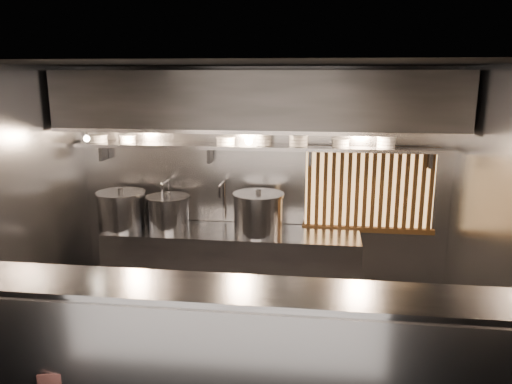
% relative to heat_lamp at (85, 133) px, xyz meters
% --- Properties ---
extents(floor, '(4.50, 4.50, 0.00)m').
position_rel_heat_lamp_xyz_m(floor, '(1.90, -0.85, -2.07)').
color(floor, black).
rests_on(floor, ground).
extents(ceiling, '(4.50, 4.50, 0.00)m').
position_rel_heat_lamp_xyz_m(ceiling, '(1.90, -0.85, 0.73)').
color(ceiling, black).
rests_on(ceiling, wall_back).
extents(wall_back, '(4.50, 0.00, 4.50)m').
position_rel_heat_lamp_xyz_m(wall_back, '(1.90, 0.65, -0.67)').
color(wall_back, gray).
rests_on(wall_back, floor).
extents(wall_left, '(0.00, 3.00, 3.00)m').
position_rel_heat_lamp_xyz_m(wall_left, '(-0.35, -0.85, -0.67)').
color(wall_left, gray).
rests_on(wall_left, floor).
extents(wall_right, '(0.00, 3.00, 3.00)m').
position_rel_heat_lamp_xyz_m(wall_right, '(4.15, -0.85, -0.67)').
color(wall_right, gray).
rests_on(wall_right, floor).
extents(serving_counter, '(4.50, 0.56, 1.13)m').
position_rel_heat_lamp_xyz_m(serving_counter, '(1.90, -1.81, -1.50)').
color(serving_counter, '#95959A').
rests_on(serving_counter, floor).
extents(cooking_bench, '(3.00, 0.70, 0.90)m').
position_rel_heat_lamp_xyz_m(cooking_bench, '(1.60, 0.28, -1.62)').
color(cooking_bench, '#95959A').
rests_on(cooking_bench, floor).
extents(bowl_shelf, '(4.40, 0.34, 0.04)m').
position_rel_heat_lamp_xyz_m(bowl_shelf, '(1.90, 0.47, -0.19)').
color(bowl_shelf, '#95959A').
rests_on(bowl_shelf, wall_back).
extents(exhaust_hood, '(4.40, 0.81, 0.65)m').
position_rel_heat_lamp_xyz_m(exhaust_hood, '(1.90, 0.25, 0.36)').
color(exhaust_hood, '#2D2D30').
rests_on(exhaust_hood, ceiling).
extents(wood_screen, '(1.56, 0.09, 1.04)m').
position_rel_heat_lamp_xyz_m(wood_screen, '(3.20, 0.60, -0.69)').
color(wood_screen, '#FFC172').
rests_on(wood_screen, wall_back).
extents(faucet_left, '(0.04, 0.30, 0.50)m').
position_rel_heat_lamp_xyz_m(faucet_left, '(0.75, 0.52, -0.76)').
color(faucet_left, silver).
rests_on(faucet_left, wall_back).
extents(faucet_right, '(0.04, 0.30, 0.50)m').
position_rel_heat_lamp_xyz_m(faucet_right, '(1.45, 0.52, -0.76)').
color(faucet_right, silver).
rests_on(faucet_right, wall_back).
extents(heat_lamp, '(0.25, 0.35, 0.20)m').
position_rel_heat_lamp_xyz_m(heat_lamp, '(0.00, 0.00, 0.00)').
color(heat_lamp, '#95959A').
rests_on(heat_lamp, exhaust_hood).
extents(pendant_bulb, '(0.09, 0.09, 0.19)m').
position_rel_heat_lamp_xyz_m(pendant_bulb, '(1.80, 0.35, -0.11)').
color(pendant_bulb, '#2D2D30').
rests_on(pendant_bulb, exhaust_hood).
extents(stock_pot_left, '(0.70, 0.70, 0.48)m').
position_rel_heat_lamp_xyz_m(stock_pot_left, '(0.26, 0.26, -0.94)').
color(stock_pot_left, '#95959A').
rests_on(stock_pot_left, cooking_bench).
extents(stock_pot_mid, '(0.58, 0.58, 0.44)m').
position_rel_heat_lamp_xyz_m(stock_pot_mid, '(0.83, 0.30, -0.97)').
color(stock_pot_mid, '#95959A').
rests_on(stock_pot_mid, cooking_bench).
extents(stock_pot_right, '(0.79, 0.79, 0.52)m').
position_rel_heat_lamp_xyz_m(stock_pot_right, '(1.92, 0.26, -0.93)').
color(stock_pot_right, '#95959A').
rests_on(stock_pot_right, cooking_bench).
extents(bowl_stack_0, '(0.23, 0.23, 0.09)m').
position_rel_heat_lamp_xyz_m(bowl_stack_0, '(-0.07, 0.47, -0.12)').
color(bowl_stack_0, white).
rests_on(bowl_stack_0, bowl_shelf).
extents(bowl_stack_1, '(0.20, 0.20, 0.09)m').
position_rel_heat_lamp_xyz_m(bowl_stack_1, '(0.31, 0.47, -0.12)').
color(bowl_stack_1, white).
rests_on(bowl_stack_1, bowl_shelf).
extents(bowl_stack_2, '(0.23, 0.23, 0.09)m').
position_rel_heat_lamp_xyz_m(bowl_stack_2, '(1.50, 0.47, -0.12)').
color(bowl_stack_2, white).
rests_on(bowl_stack_2, bowl_shelf).
extents(bowl_stack_3, '(0.20, 0.20, 0.17)m').
position_rel_heat_lamp_xyz_m(bowl_stack_3, '(1.95, 0.47, -0.08)').
color(bowl_stack_3, white).
rests_on(bowl_stack_3, bowl_shelf).
extents(bowl_stack_4, '(0.23, 0.23, 0.13)m').
position_rel_heat_lamp_xyz_m(bowl_stack_4, '(2.36, 0.47, -0.10)').
color(bowl_stack_4, white).
rests_on(bowl_stack_4, bowl_shelf).
extents(bowl_stack_5, '(0.20, 0.20, 0.09)m').
position_rel_heat_lamp_xyz_m(bowl_stack_5, '(2.84, 0.47, -0.12)').
color(bowl_stack_5, white).
rests_on(bowl_stack_5, bowl_shelf).
extents(bowl_stack_6, '(0.22, 0.22, 0.13)m').
position_rel_heat_lamp_xyz_m(bowl_stack_6, '(3.34, 0.47, -0.10)').
color(bowl_stack_6, white).
rests_on(bowl_stack_6, bowl_shelf).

